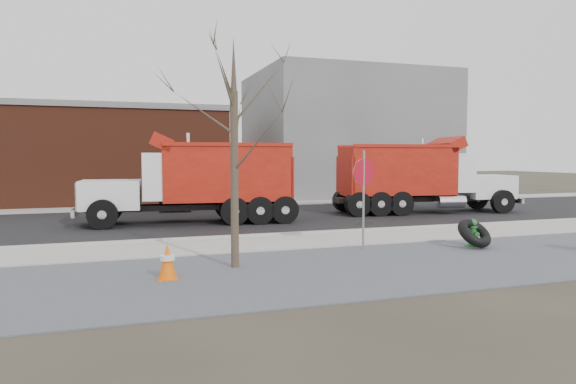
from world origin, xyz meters
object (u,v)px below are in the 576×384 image
object	(u,v)px
truck_tire	(474,233)
dump_truck_red_b	(200,178)
stop_sign	(364,182)
dump_truck_red_a	(418,175)
fire_hydrant	(473,234)

from	to	relation	value
truck_tire	dump_truck_red_b	xyz separation A→B (m)	(-6.35, 7.80, 1.28)
stop_sign	dump_truck_red_a	bearing A→B (deg)	59.36
truck_tire	dump_truck_red_b	bearing A→B (deg)	129.12
fire_hydrant	dump_truck_red_a	world-z (taller)	dump_truck_red_a
fire_hydrant	dump_truck_red_a	size ratio (longest dim) A/B	0.10
fire_hydrant	dump_truck_red_b	xyz separation A→B (m)	(-6.49, 7.57, 1.35)
truck_tire	dump_truck_red_a	world-z (taller)	dump_truck_red_a
dump_truck_red_a	dump_truck_red_b	xyz separation A→B (m)	(-9.81, -0.45, -0.00)
truck_tire	dump_truck_red_a	size ratio (longest dim) A/B	0.14
fire_hydrant	dump_truck_red_b	distance (m)	10.06
dump_truck_red_b	fire_hydrant	bearing A→B (deg)	135.18
dump_truck_red_a	truck_tire	bearing A→B (deg)	-105.62
fire_hydrant	stop_sign	bearing A→B (deg)	175.91
truck_tire	dump_truck_red_a	xyz separation A→B (m)	(3.47, 8.25, 1.28)
dump_truck_red_a	fire_hydrant	bearing A→B (deg)	-105.36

